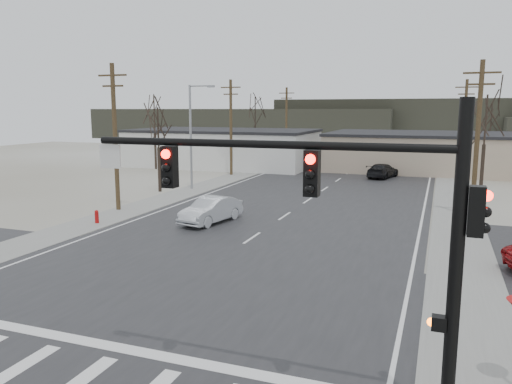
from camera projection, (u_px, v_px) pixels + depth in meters
ground at (180, 287)px, 19.74m from camera, size 140.00×140.00×0.00m
main_road at (289, 213)px, 33.61m from camera, size 18.00×110.00×0.05m
cross_road at (180, 287)px, 19.74m from camera, size 90.00×10.00×0.04m
sidewalk_left at (185, 193)px, 41.87m from camera, size 3.00×90.00×0.06m
sidewalk_right at (456, 210)px, 34.59m from camera, size 3.00×90.00×0.06m
traffic_signal_mast at (362, 219)px, 10.53m from camera, size 8.95×0.43×7.20m
fire_hydrant at (97, 217)px, 30.57m from camera, size 0.24×0.24×0.87m
building_left_far at (223, 148)px, 61.86m from camera, size 22.30×12.30×4.50m
building_right_far at (447, 152)px, 56.64m from camera, size 26.30×14.30×4.30m
upole_left_b at (115, 135)px, 33.93m from camera, size 2.20×0.30×10.00m
upole_left_c at (231, 126)px, 52.42m from camera, size 2.20×0.30×10.00m
upole_left_d at (286, 121)px, 70.92m from camera, size 2.20×0.30×10.00m
upole_right_a at (477, 137)px, 31.58m from camera, size 2.20×0.30×10.00m
upole_right_b at (464, 126)px, 51.92m from camera, size 2.20×0.30×10.00m
streetlight_main at (193, 131)px, 42.96m from camera, size 2.40×0.25×9.00m
tree_left_near at (158, 130)px, 41.84m from camera, size 3.30×3.30×7.35m
tree_right_mid at (486, 123)px, 38.52m from camera, size 3.74×3.74×8.33m
tree_left_far at (255, 114)px, 66.05m from camera, size 3.96×3.96×8.82m
tree_right_far at (491, 120)px, 61.76m from camera, size 3.52×3.52×7.84m
tree_left_mid at (154, 115)px, 57.71m from camera, size 3.96×3.96×8.82m
hill_left at (240, 124)px, 116.26m from camera, size 70.00×18.00×7.00m
hill_center at (472, 121)px, 102.62m from camera, size 80.00×18.00×9.00m
sedan_crossing at (211, 210)px, 30.72m from camera, size 2.57×4.97×1.56m
car_far_a at (383, 171)px, 50.84m from camera, size 3.10×5.30×1.44m
car_far_b at (346, 157)px, 65.53m from camera, size 1.87×4.33×1.46m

